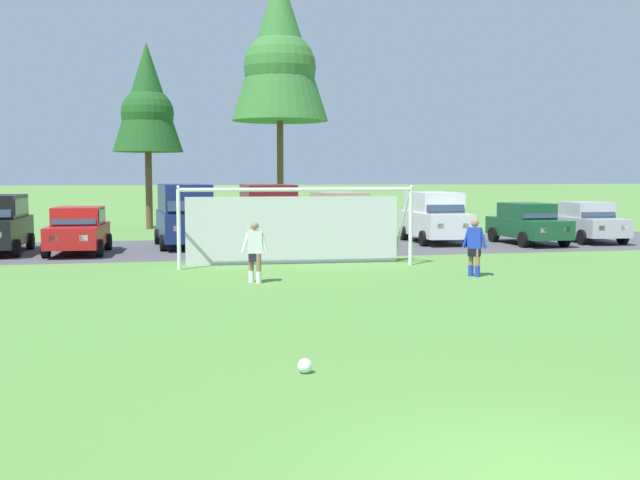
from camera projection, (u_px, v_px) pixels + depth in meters
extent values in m
plane|color=#598C3D|center=(285.00, 276.00, 21.51)|extent=(400.00, 400.00, 0.00)
cube|color=#4C4C51|center=(249.00, 247.00, 29.91)|extent=(52.00, 8.40, 0.01)
sphere|color=white|center=(305.00, 366.00, 10.93)|extent=(0.22, 0.22, 0.22)
sphere|color=black|center=(305.00, 365.00, 10.93)|extent=(0.08, 0.08, 0.08)
sphere|color=red|center=(309.00, 366.00, 10.94)|extent=(0.07, 0.07, 0.07)
cylinder|color=white|center=(411.00, 227.00, 24.00)|extent=(0.12, 0.12, 2.44)
cylinder|color=white|center=(179.00, 230.00, 22.76)|extent=(0.12, 0.12, 2.44)
cylinder|color=white|center=(298.00, 190.00, 23.28)|extent=(7.32, 0.43, 0.12)
cylinder|color=white|center=(403.00, 222.00, 24.87)|extent=(0.17, 1.95, 2.46)
cylinder|color=white|center=(179.00, 224.00, 23.63)|extent=(0.17, 1.95, 2.46)
cube|color=silver|center=(293.00, 230.00, 24.37)|extent=(6.95, 0.34, 2.20)
cylinder|color=#936B4C|center=(259.00, 268.00, 20.01)|extent=(0.14, 0.14, 0.80)
cylinder|color=#936B4C|center=(251.00, 268.00, 20.15)|extent=(0.14, 0.14, 0.80)
cylinder|color=white|center=(259.00, 277.00, 20.03)|extent=(0.15, 0.15, 0.32)
cylinder|color=white|center=(251.00, 277.00, 20.17)|extent=(0.15, 0.15, 0.32)
cube|color=black|center=(255.00, 256.00, 20.05)|extent=(0.36, 0.26, 0.28)
cube|color=white|center=(255.00, 242.00, 20.02)|extent=(0.41, 0.28, 0.60)
sphere|color=#936B4C|center=(255.00, 226.00, 19.98)|extent=(0.22, 0.22, 0.22)
cylinder|color=white|center=(264.00, 243.00, 20.00)|extent=(0.24, 0.12, 0.55)
cylinder|color=white|center=(245.00, 243.00, 20.03)|extent=(0.24, 0.12, 0.55)
cylinder|color=#936B4C|center=(477.00, 263.00, 21.27)|extent=(0.14, 0.14, 0.80)
cylinder|color=#936B4C|center=(471.00, 262.00, 21.43)|extent=(0.14, 0.14, 0.80)
cylinder|color=#1E38B7|center=(477.00, 271.00, 21.29)|extent=(0.15, 0.15, 0.32)
cylinder|color=#1E38B7|center=(471.00, 270.00, 21.45)|extent=(0.15, 0.15, 0.32)
cube|color=black|center=(474.00, 251.00, 21.32)|extent=(0.40, 0.37, 0.28)
cube|color=#1E38B7|center=(475.00, 238.00, 21.29)|extent=(0.45, 0.41, 0.60)
sphere|color=#936B4C|center=(475.00, 223.00, 21.25)|extent=(0.22, 0.22, 0.22)
cylinder|color=#1E38B7|center=(483.00, 239.00, 21.16)|extent=(0.24, 0.20, 0.55)
cylinder|color=#1E38B7|center=(466.00, 238.00, 21.42)|extent=(0.24, 0.20, 0.55)
cube|color=#28384C|center=(21.00, 206.00, 27.79)|extent=(0.07, 2.55, 0.59)
cube|color=#B21414|center=(22.00, 226.00, 29.81)|extent=(0.28, 0.08, 0.20)
cylinder|color=black|center=(16.00, 248.00, 26.34)|extent=(0.25, 0.64, 0.64)
cylinder|color=black|center=(30.00, 241.00, 29.13)|extent=(0.25, 0.64, 0.64)
cube|color=red|center=(78.00, 235.00, 27.43)|extent=(2.02, 4.29, 0.76)
cube|color=red|center=(78.00, 216.00, 27.52)|extent=(1.77, 2.19, 0.64)
cube|color=#28384C|center=(74.00, 218.00, 26.57)|extent=(1.54, 0.40, 0.55)
cube|color=#28384C|center=(102.00, 215.00, 27.65)|extent=(0.14, 1.78, 0.45)
cube|color=white|center=(84.00, 238.00, 25.48)|extent=(0.28, 0.09, 0.20)
cube|color=white|center=(53.00, 238.00, 25.32)|extent=(0.28, 0.09, 0.20)
cube|color=#B21414|center=(100.00, 229.00, 29.53)|extent=(0.28, 0.09, 0.20)
cube|color=#B21414|center=(74.00, 230.00, 29.38)|extent=(0.28, 0.09, 0.20)
cylinder|color=black|center=(99.00, 248.00, 26.33)|extent=(0.27, 0.65, 0.64)
cylinder|color=black|center=(46.00, 249.00, 26.04)|extent=(0.27, 0.65, 0.64)
cylinder|color=black|center=(108.00, 242.00, 28.89)|extent=(0.27, 0.65, 0.64)
cylinder|color=black|center=(60.00, 242.00, 28.60)|extent=(0.27, 0.65, 0.64)
cube|color=navy|center=(185.00, 225.00, 30.08)|extent=(2.28, 4.92, 1.10)
cube|color=navy|center=(184.00, 198.00, 30.17)|extent=(2.08, 4.21, 1.10)
cube|color=#28384C|center=(189.00, 200.00, 28.29)|extent=(1.69, 0.57, 0.91)
cube|color=#28384C|center=(207.00, 198.00, 30.42)|extent=(0.28, 3.48, 0.77)
cube|color=white|center=(206.00, 228.00, 27.96)|extent=(0.28, 0.10, 0.20)
cube|color=white|center=(177.00, 228.00, 27.66)|extent=(0.28, 0.10, 0.20)
cube|color=#B21414|center=(192.00, 221.00, 32.48)|extent=(0.28, 0.10, 0.20)
cube|color=#B21414|center=(167.00, 221.00, 32.18)|extent=(0.28, 0.10, 0.20)
cylinder|color=black|center=(215.00, 242.00, 28.97)|extent=(0.28, 0.65, 0.64)
cylinder|color=black|center=(163.00, 243.00, 28.43)|extent=(0.28, 0.65, 0.64)
cylinder|color=black|center=(205.00, 236.00, 31.82)|extent=(0.28, 0.65, 0.64)
cylinder|color=black|center=(158.00, 237.00, 31.27)|extent=(0.28, 0.65, 0.64)
cube|color=maroon|center=(268.00, 227.00, 29.10)|extent=(2.07, 4.84, 1.10)
cube|color=maroon|center=(267.00, 199.00, 29.20)|extent=(1.90, 4.14, 1.10)
cube|color=#28384C|center=(274.00, 201.00, 27.27)|extent=(1.68, 0.50, 0.91)
cube|color=#28384C|center=(290.00, 199.00, 29.37)|extent=(0.12, 3.49, 0.77)
cube|color=white|center=(291.00, 230.00, 26.88)|extent=(0.28, 0.09, 0.20)
cube|color=white|center=(261.00, 230.00, 26.68)|extent=(0.28, 0.09, 0.20)
cube|color=#B21414|center=(274.00, 222.00, 31.50)|extent=(0.28, 0.09, 0.20)
cube|color=#B21414|center=(248.00, 222.00, 31.30)|extent=(0.28, 0.09, 0.20)
cylinder|color=black|center=(299.00, 244.00, 27.87)|extent=(0.25, 0.65, 0.64)
cylinder|color=black|center=(246.00, 245.00, 27.50)|extent=(0.25, 0.65, 0.64)
cylinder|color=black|center=(287.00, 238.00, 30.78)|extent=(0.25, 0.65, 0.64)
cylinder|color=black|center=(240.00, 238.00, 30.41)|extent=(0.25, 0.65, 0.64)
cube|color=tan|center=(340.00, 224.00, 31.63)|extent=(2.22, 4.72, 1.00)
cube|color=tan|center=(339.00, 202.00, 31.74)|extent=(1.95, 3.12, 0.84)
cube|color=#28384C|center=(349.00, 204.00, 30.39)|extent=(1.64, 0.49, 0.71)
cube|color=#28384C|center=(358.00, 202.00, 31.99)|extent=(0.22, 2.55, 0.59)
cube|color=white|center=(370.00, 226.00, 29.61)|extent=(0.28, 0.10, 0.20)
cube|color=white|center=(345.00, 227.00, 29.32)|extent=(0.28, 0.10, 0.20)
cube|color=#B21414|center=(336.00, 220.00, 33.94)|extent=(0.28, 0.10, 0.20)
cube|color=#B21414|center=(314.00, 220.00, 33.64)|extent=(0.28, 0.10, 0.20)
cylinder|color=black|center=(373.00, 238.00, 30.58)|extent=(0.28, 0.66, 0.64)
cylinder|color=black|center=(328.00, 239.00, 30.05)|extent=(0.28, 0.66, 0.64)
cylinder|color=black|center=(351.00, 233.00, 33.31)|extent=(0.28, 0.66, 0.64)
cylinder|color=black|center=(309.00, 234.00, 32.78)|extent=(0.28, 0.66, 0.64)
cube|color=silver|center=(435.00, 224.00, 31.95)|extent=(2.08, 4.67, 1.00)
cube|color=silver|center=(434.00, 202.00, 32.07)|extent=(1.86, 3.07, 0.84)
cube|color=#28384C|center=(445.00, 204.00, 30.67)|extent=(1.63, 0.44, 0.71)
cube|color=#28384C|center=(453.00, 202.00, 32.22)|extent=(0.14, 2.55, 0.59)
cube|color=white|center=(466.00, 226.00, 29.82)|extent=(0.28, 0.09, 0.20)
cube|color=white|center=(441.00, 226.00, 29.64)|extent=(0.28, 0.09, 0.20)
cube|color=#B21414|center=(430.00, 219.00, 34.25)|extent=(0.28, 0.09, 0.20)
cube|color=#B21414|center=(408.00, 220.00, 34.07)|extent=(0.28, 0.09, 0.20)
cylinder|color=black|center=(468.00, 238.00, 30.76)|extent=(0.26, 0.65, 0.64)
cylinder|color=black|center=(424.00, 238.00, 30.43)|extent=(0.26, 0.65, 0.64)
cylinder|color=black|center=(445.00, 232.00, 33.56)|extent=(0.26, 0.65, 0.64)
cylinder|color=black|center=(404.00, 233.00, 33.23)|extent=(0.26, 0.65, 0.64)
cube|color=#194C2D|center=(528.00, 228.00, 31.27)|extent=(1.92, 4.25, 0.76)
cube|color=#194C2D|center=(526.00, 211.00, 31.36)|extent=(1.72, 2.15, 0.64)
cube|color=#28384C|center=(539.00, 212.00, 30.42)|extent=(1.54, 0.36, 0.55)
cube|color=#28384C|center=(544.00, 210.00, 31.56)|extent=(0.09, 1.79, 0.45)
cube|color=white|center=(566.00, 230.00, 29.40)|extent=(0.28, 0.09, 0.20)
cube|color=white|center=(543.00, 230.00, 29.16)|extent=(0.28, 0.09, 0.20)
cube|color=#B21414|center=(514.00, 223.00, 33.38)|extent=(0.28, 0.09, 0.20)
cube|color=#B21414|center=(494.00, 223.00, 33.14)|extent=(0.28, 0.09, 0.20)
cylinder|color=black|center=(564.00, 239.00, 30.26)|extent=(0.26, 0.65, 0.64)
cylinder|color=black|center=(524.00, 240.00, 29.83)|extent=(0.26, 0.65, 0.64)
cylinder|color=black|center=(531.00, 234.00, 32.78)|extent=(0.26, 0.65, 0.64)
cylinder|color=black|center=(494.00, 235.00, 32.35)|extent=(0.26, 0.65, 0.64)
cube|color=#B2B2BC|center=(587.00, 226.00, 32.39)|extent=(2.04, 4.30, 0.76)
cube|color=#B2B2BC|center=(586.00, 209.00, 32.47)|extent=(1.77, 2.19, 0.64)
cube|color=#28384C|center=(597.00, 211.00, 31.52)|extent=(1.55, 0.40, 0.55)
cube|color=#28384C|center=(604.00, 209.00, 32.60)|extent=(0.14, 1.78, 0.45)
cube|color=white|center=(624.00, 228.00, 30.43)|extent=(0.28, 0.10, 0.20)
cube|color=white|center=(602.00, 228.00, 30.28)|extent=(0.28, 0.10, 0.20)
cube|color=#B21414|center=(575.00, 222.00, 34.49)|extent=(0.28, 0.10, 0.20)
cube|color=#B21414|center=(554.00, 222.00, 34.33)|extent=(0.28, 0.10, 0.20)
cylinder|color=black|center=(623.00, 237.00, 31.28)|extent=(0.28, 0.65, 0.64)
cylinder|color=black|center=(583.00, 237.00, 31.00)|extent=(0.28, 0.65, 0.64)
cylinder|color=black|center=(591.00, 232.00, 33.84)|extent=(0.28, 0.65, 0.64)
cylinder|color=black|center=(553.00, 232.00, 33.56)|extent=(0.28, 0.65, 0.64)
cylinder|color=brown|center=(149.00, 191.00, 40.10)|extent=(0.36, 0.36, 4.12)
cone|color=#1E511E|center=(147.00, 97.00, 39.67)|extent=(3.71, 3.71, 5.77)
sphere|color=#1E511E|center=(147.00, 114.00, 39.75)|extent=(2.78, 2.78, 2.78)
cylinder|color=brown|center=(280.00, 175.00, 41.08)|extent=(0.36, 0.36, 5.84)
cone|color=#387533|center=(280.00, 45.00, 40.48)|extent=(5.25, 5.25, 8.17)
sphere|color=#387533|center=(280.00, 68.00, 40.58)|extent=(3.94, 3.94, 3.94)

